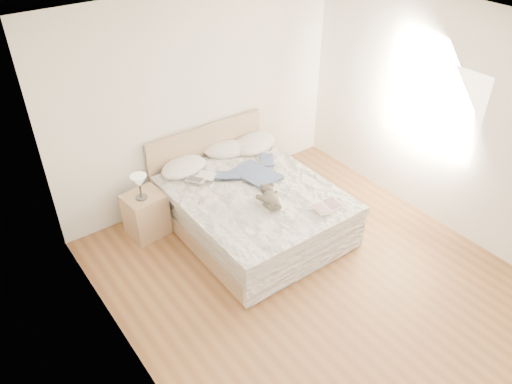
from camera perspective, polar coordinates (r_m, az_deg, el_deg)
floor at (r=5.64m, az=6.62°, el=-10.06°), size 4.00×4.50×0.00m
ceiling at (r=4.20m, az=9.17°, el=16.97°), size 4.00×4.50×0.00m
wall_back at (r=6.37m, az=-6.35°, el=10.49°), size 4.00×0.02×2.70m
wall_left at (r=3.93m, az=-14.43°, el=-8.17°), size 0.02×4.50×2.70m
wall_right at (r=6.19m, az=21.51°, el=7.43°), size 0.02×4.50×2.70m
window at (r=6.28m, az=19.44°, el=9.31°), size 0.02×1.30×1.10m
bed at (r=6.13m, az=-0.62°, el=-1.72°), size 1.72×2.14×1.00m
nightstand at (r=6.20m, az=-12.47°, el=-2.53°), size 0.49×0.44×0.56m
table_lamp at (r=5.88m, az=-13.20°, el=1.09°), size 0.22×0.22×0.31m
pillow_left at (r=6.33m, az=-8.25°, el=2.85°), size 0.67×0.52×0.18m
pillow_middle at (r=6.66m, az=-3.54°, el=4.93°), size 0.70×0.60×0.18m
pillow_right at (r=6.78m, az=-0.24°, el=5.57°), size 0.77×0.63×0.20m
blouse at (r=6.15m, az=0.01°, el=2.11°), size 0.72×0.75×0.02m
photo_book at (r=6.11m, az=-6.32°, el=1.59°), size 0.39×0.36×0.02m
childrens_book at (r=5.64m, az=8.08°, el=-1.70°), size 0.37×0.28×0.02m
teddy_bear at (r=5.61m, az=1.64°, el=-1.33°), size 0.33×0.40×0.18m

